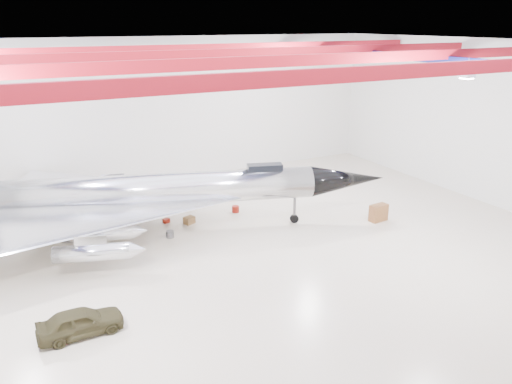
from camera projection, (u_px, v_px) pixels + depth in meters
floor at (220, 259)px, 26.68m from camera, size 40.00×40.00×0.00m
wall_back at (138, 113)px, 37.46m from camera, size 40.00×0.00×40.00m
wall_right at (489, 123)px, 33.68m from camera, size 0.00×30.00×30.00m
ceiling at (214, 45)px, 23.11m from camera, size 40.00×40.00×0.00m
ceiling_structure at (215, 60)px, 23.33m from camera, size 39.50×29.50×1.08m
jet_aircraft at (152, 194)px, 29.32m from camera, size 25.99×19.26×7.30m
jeep at (80, 322)px, 20.06m from camera, size 3.38×1.38×1.15m
desk at (379, 213)px, 31.58m from camera, size 1.23×0.70×1.08m
toolbox_red at (166, 221)px, 31.40m from camera, size 0.47×0.43×0.27m
engine_drum at (170, 234)px, 29.24m from camera, size 0.57×0.57×0.40m
parts_bin at (189, 204)px, 34.02m from camera, size 0.79×0.69×0.47m
crate_small at (77, 229)px, 30.19m from camera, size 0.42×0.35×0.28m
tool_chest at (236, 209)px, 33.10m from camera, size 0.50×0.50×0.43m
oil_barrel at (189, 220)px, 31.25m from camera, size 0.77×0.70×0.44m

